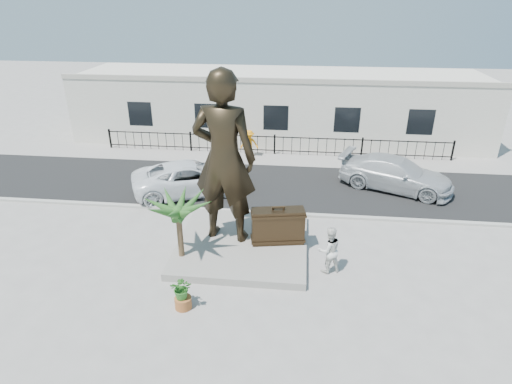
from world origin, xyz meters
TOP-DOWN VIEW (x-y plane):
  - ground at (0.00, 0.00)m, footprint 100.00×100.00m
  - street at (0.00, 8.00)m, footprint 40.00×7.00m
  - curb at (0.00, 4.50)m, footprint 40.00×0.25m
  - far_sidewalk at (0.00, 12.00)m, footprint 40.00×2.50m
  - plinth at (-0.50, 1.50)m, footprint 5.20×5.20m
  - fence at (0.00, 12.80)m, footprint 22.00×0.10m
  - building at (0.00, 17.00)m, footprint 28.00×7.00m
  - statue at (-1.21, 1.84)m, footprint 2.71×1.98m
  - suitcase at (0.92, 1.60)m, footprint 2.16×1.03m
  - tourist at (2.90, 0.23)m, footprint 1.09×0.98m
  - car_white at (-3.86, 6.49)m, footprint 6.52×4.86m
  - car_silver at (6.71, 8.14)m, footprint 6.28×4.43m
  - worker at (-1.54, 12.06)m, footprint 1.19×0.76m
  - palm_tree at (-2.68, 0.22)m, footprint 1.80×1.80m
  - planter at (-1.93, -2.38)m, footprint 0.56×0.56m
  - shrub at (-1.93, -2.38)m, footprint 0.75×0.66m

SIDE VIEW (x-z plane):
  - ground at x=0.00m, z-range 0.00..0.00m
  - palm_tree at x=-2.68m, z-range -1.60..1.60m
  - street at x=0.00m, z-range 0.00..0.01m
  - far_sidewalk at x=0.00m, z-range 0.00..0.02m
  - curb at x=0.00m, z-range 0.00..0.12m
  - plinth at x=-0.50m, z-range 0.00..0.30m
  - planter at x=-1.93m, z-range 0.00..0.40m
  - fence at x=0.00m, z-range 0.00..1.20m
  - shrub at x=-1.93m, z-range 0.40..1.19m
  - car_white at x=-3.86m, z-range 0.01..1.66m
  - car_silver at x=6.71m, z-range 0.01..1.70m
  - worker at x=-1.54m, z-range 0.02..1.76m
  - tourist at x=2.90m, z-range 0.00..1.85m
  - suitcase at x=0.92m, z-range 0.30..1.76m
  - building at x=0.00m, z-range 0.00..4.40m
  - statue at x=-1.21m, z-range 0.30..7.16m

